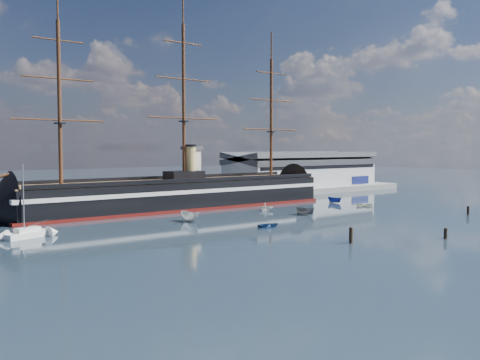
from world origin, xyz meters
TOP-DOWN VIEW (x-y plane):
  - ground at (0.00, 40.00)m, footprint 600.00×600.00m
  - quay at (10.00, 76.00)m, footprint 180.00×18.00m
  - warehouse at (58.00, 80.00)m, footprint 63.00×21.00m
  - quay_tower at (3.00, 73.00)m, footprint 5.00×5.00m
  - warship at (-11.99, 60.00)m, footprint 113.03×17.92m
  - sailboat at (-56.92, 37.85)m, footprint 8.90×4.98m
  - motorboat_a at (-21.69, 36.94)m, footprint 7.54×2.91m
  - motorboat_b at (-13.38, 19.72)m, footprint 1.64×3.26m
  - motorboat_c at (7.24, 29.26)m, footprint 6.61×3.60m
  - motorboat_d at (5.58, 42.01)m, footprint 6.43×5.87m
  - motorboat_e at (34.58, 32.18)m, footprint 2.68×3.11m
  - motorboat_f at (34.74, 43.56)m, footprint 5.96×2.52m
  - piling_near_left at (-14.87, -3.18)m, footprint 0.64×0.64m
  - piling_near_mid at (2.09, -11.17)m, footprint 0.64×0.64m
  - piling_far_right at (39.03, 4.16)m, footprint 0.64×0.64m

SIDE VIEW (x-z plane):
  - ground at x=0.00m, z-range 0.00..0.00m
  - quay at x=10.00m, z-range -1.00..1.00m
  - motorboat_a at x=-21.69m, z-range -1.50..1.50m
  - motorboat_b at x=-13.38m, z-range -0.73..0.73m
  - motorboat_c at x=7.24m, z-range -1.25..1.25m
  - motorboat_d at x=5.58m, z-range -1.12..1.12m
  - motorboat_e at x=34.58m, z-range -0.69..0.69m
  - motorboat_f at x=34.74m, z-range -1.17..1.17m
  - piling_near_left at x=-14.87m, z-range -1.74..1.74m
  - piling_near_mid at x=2.09m, z-range -1.32..1.32m
  - piling_far_right at x=39.03m, z-range -1.40..1.40m
  - sailboat at x=-56.92m, z-range -5.96..7.71m
  - warship at x=-11.99m, z-range -22.93..31.01m
  - warehouse at x=58.00m, z-range 2.18..13.78m
  - quay_tower at x=3.00m, z-range 2.25..17.25m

